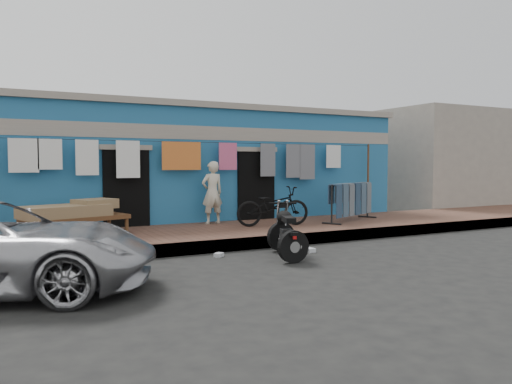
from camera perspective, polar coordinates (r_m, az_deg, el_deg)
name	(u,v)px	position (r m, az deg, el deg)	size (l,w,h in m)	color
ground	(307,261)	(9.16, 5.87, -7.82)	(80.00, 80.00, 0.00)	black
sidewalk	(236,234)	(11.73, -2.28, -4.77)	(28.00, 3.00, 0.25)	brown
curb	(266,242)	(10.45, 1.15, -5.74)	(28.00, 0.10, 0.25)	gray
building	(180,166)	(15.31, -8.72, 2.92)	(12.20, 5.20, 3.36)	#226194
neighbor_right	(439,161)	(21.57, 20.15, 3.40)	(6.00, 5.00, 3.80)	#9E9384
clothesline	(202,161)	(12.62, -6.23, 3.50)	(10.06, 0.06, 2.10)	brown
seated_person	(212,193)	(12.58, -5.03, -0.06)	(0.57, 0.38, 1.57)	beige
bicycle	(273,202)	(12.12, 1.93, -1.13)	(0.64, 1.81, 1.17)	black
motorcycle	(287,230)	(9.45, 3.53, -4.40)	(1.05, 1.64, 1.00)	black
charpoy	(76,219)	(10.96, -19.89, -2.95)	(2.35, 1.60, 0.72)	brown
jeans_rack	(351,201)	(13.43, 10.78, -1.06)	(2.13, 1.28, 1.03)	black
litter_a	(219,255)	(9.51, -4.27, -7.18)	(0.17, 0.13, 0.07)	silver
litter_b	(288,247)	(10.33, 3.73, -6.30)	(0.18, 0.14, 0.09)	silver
litter_c	(310,250)	(10.04, 6.15, -6.62)	(0.20, 0.16, 0.08)	silver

